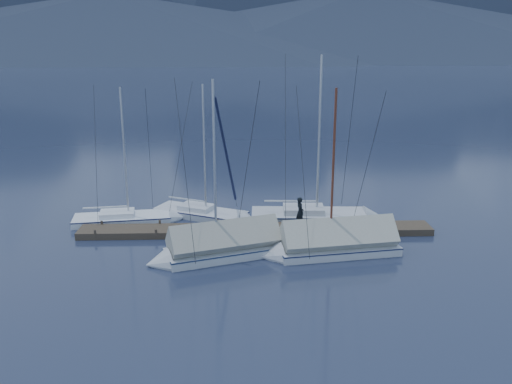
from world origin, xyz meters
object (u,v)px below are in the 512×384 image
at_px(sailboat_open_left, 137,219).
at_px(sailboat_covered_near, 327,245).
at_px(sailboat_open_right, 326,217).
at_px(person, 300,212).
at_px(sailboat_open_mid, 213,216).
at_px(sailboat_covered_far, 214,249).

xyz_separation_m(sailboat_open_left, sailboat_covered_near, (9.65, -4.96, 0.28)).
bearing_deg(sailboat_open_right, sailboat_open_left, 179.06).
relative_size(sailboat_open_right, person, 6.27).
height_order(sailboat_open_left, sailboat_covered_near, sailboat_covered_near).
distance_m(sailboat_open_mid, person, 5.28).
bearing_deg(sailboat_covered_far, sailboat_open_mid, 92.88).
height_order(sailboat_open_left, sailboat_open_right, sailboat_open_right).
relative_size(sailboat_covered_near, person, 5.44).
xyz_separation_m(sailboat_open_left, sailboat_open_mid, (4.13, 0.39, 0.00)).
height_order(sailboat_open_mid, sailboat_covered_far, sailboat_covered_far).
relative_size(sailboat_covered_far, person, 5.67).
relative_size(sailboat_open_mid, sailboat_covered_far, 0.92).
height_order(sailboat_open_right, sailboat_covered_near, sailboat_open_right).
bearing_deg(sailboat_open_mid, person, -28.35).
bearing_deg(person, sailboat_open_left, 60.54).
bearing_deg(sailboat_covered_near, sailboat_open_right, 81.47).
relative_size(sailboat_open_left, sailboat_open_right, 0.82).
bearing_deg(sailboat_covered_near, sailboat_open_left, 152.79).
bearing_deg(sailboat_open_mid, sailboat_open_left, -174.57).
distance_m(sailboat_open_left, sailboat_covered_far, 6.86).
xyz_separation_m(sailboat_covered_near, person, (-0.95, 2.89, 0.70)).
bearing_deg(person, sailboat_open_mid, 45.60).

